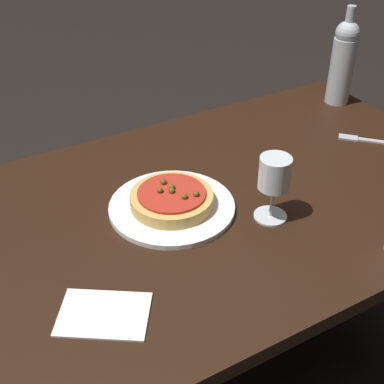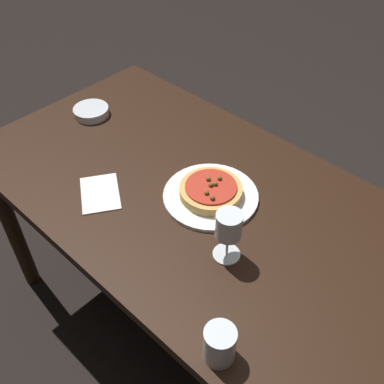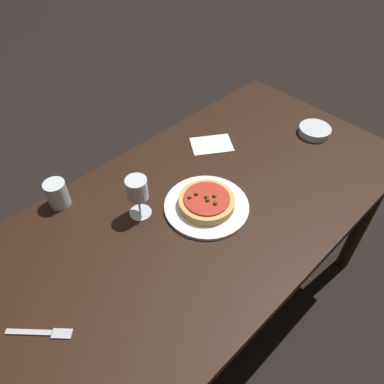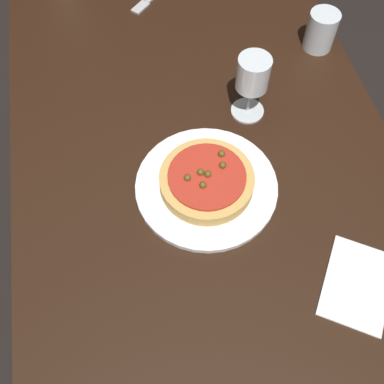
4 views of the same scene
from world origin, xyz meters
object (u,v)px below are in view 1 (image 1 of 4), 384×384
pizza (170,199)px  wine_bottle (343,60)px  dining_table (176,243)px  wine_glass (274,177)px  dinner_plate (170,207)px  fork (366,140)px

pizza → wine_bottle: 0.76m
dining_table → wine_bottle: 0.79m
wine_glass → wine_bottle: 0.65m
dinner_plate → wine_bottle: wine_bottle is taller
dinner_plate → fork: dinner_plate is taller
dining_table → fork: (-0.61, -0.03, 0.09)m
pizza → wine_glass: (-0.18, 0.13, 0.08)m
dinner_plate → fork: (-0.61, -0.01, -0.00)m
dinner_plate → wine_glass: bearing=143.2°
dining_table → dinner_plate: 0.10m
dining_table → dinner_plate: dinner_plate is taller
dinner_plate → pizza: (-0.00, 0.00, 0.02)m
pizza → wine_bottle: (-0.71, -0.24, 0.10)m
fork → wine_bottle: bearing=-67.5°
pizza → fork: (-0.61, -0.01, -0.03)m
dining_table → pizza: (0.00, -0.02, 0.12)m
dining_table → fork: fork is taller
dinner_plate → fork: bearing=-178.9°
wine_bottle → fork: size_ratio=2.15×
pizza → dining_table: bearing=104.1°
dining_table → wine_glass: wine_glass is taller
dinner_plate → wine_glass: 0.25m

